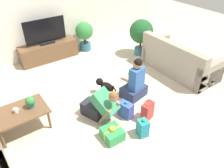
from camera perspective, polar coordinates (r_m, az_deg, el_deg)
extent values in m
plane|color=beige|center=(4.85, -4.58, -3.77)|extent=(16.00, 16.00, 0.00)
cube|color=white|center=(6.47, -17.92, 17.76)|extent=(8.40, 0.06, 2.60)
cube|color=gray|center=(5.97, 17.18, 5.23)|extent=(0.92, 1.94, 0.45)
cube|color=gray|center=(5.52, 15.53, 8.20)|extent=(0.20, 1.94, 0.42)
cube|color=gray|center=(5.52, 24.25, 2.14)|extent=(0.92, 0.16, 0.63)
cube|color=gray|center=(6.44, 11.32, 9.22)|extent=(0.92, 0.16, 0.63)
cube|color=#E5566B|center=(5.52, 19.28, 6.84)|extent=(0.18, 0.34, 0.32)
cube|color=#3366AD|center=(5.87, 14.45, 9.36)|extent=(0.18, 0.34, 0.32)
cube|color=brown|center=(4.21, -22.94, -6.69)|extent=(0.93, 0.64, 0.03)
cylinder|color=brown|center=(4.14, -26.69, -12.84)|extent=(0.04, 0.04, 0.40)
cylinder|color=brown|center=(4.20, -16.06, -8.98)|extent=(0.04, 0.04, 0.40)
cylinder|color=brown|center=(4.59, -18.44, -5.16)|extent=(0.04, 0.04, 0.40)
cube|color=brown|center=(6.53, -16.18, 8.20)|extent=(1.60, 0.47, 0.49)
cube|color=black|center=(6.42, -16.57, 10.36)|extent=(0.40, 0.20, 0.05)
cube|color=black|center=(6.30, -17.09, 13.21)|extent=(1.13, 0.03, 0.64)
cylinder|color=#336B84|center=(6.94, -6.97, 9.77)|extent=(0.34, 0.34, 0.24)
cylinder|color=brown|center=(6.86, -7.09, 11.26)|extent=(0.06, 0.06, 0.16)
sphere|color=#337F3D|center=(6.75, -7.27, 13.61)|extent=(0.53, 0.53, 0.53)
cylinder|color=#336B84|center=(6.67, 7.29, 8.59)|extent=(0.33, 0.33, 0.22)
cylinder|color=brown|center=(6.58, 7.42, 10.26)|extent=(0.06, 0.06, 0.20)
sphere|color=#1E5628|center=(6.43, 7.69, 13.43)|extent=(0.68, 0.68, 0.68)
cube|color=#23232D|center=(4.37, -4.96, -6.53)|extent=(0.42, 0.51, 0.28)
cube|color=#338456|center=(4.03, -1.93, -4.90)|extent=(0.48, 0.60, 0.48)
sphere|color=#8E6647|center=(3.80, 0.37, -3.46)|extent=(0.18, 0.18, 0.18)
sphere|color=brown|center=(3.78, 0.37, -3.09)|extent=(0.16, 0.16, 0.16)
cylinder|color=#8E6647|center=(4.02, -1.97, -8.59)|extent=(0.15, 0.28, 0.43)
cylinder|color=#8E6647|center=(4.19, 0.42, -6.41)|extent=(0.15, 0.28, 0.43)
cube|color=#283351|center=(4.87, 5.66, -1.88)|extent=(0.59, 0.49, 0.24)
cube|color=#3366AD|center=(4.63, 6.49, 1.47)|extent=(0.35, 0.26, 0.49)
sphere|color=tan|center=(4.47, 6.66, 5.14)|extent=(0.20, 0.20, 0.20)
sphere|color=black|center=(4.44, 6.79, 5.48)|extent=(0.18, 0.18, 0.18)
cylinder|color=tan|center=(4.86, 5.49, 2.24)|extent=(0.11, 0.27, 0.06)
cylinder|color=tan|center=(4.70, 3.51, 1.05)|extent=(0.11, 0.27, 0.06)
ellipsoid|color=black|center=(4.78, -1.30, -0.73)|extent=(0.27, 0.38, 0.19)
sphere|color=black|center=(4.86, -3.28, 0.60)|extent=(0.17, 0.17, 0.17)
sphere|color=olive|center=(4.91, -3.87, 0.72)|extent=(0.07, 0.07, 0.07)
cylinder|color=black|center=(4.66, 0.63, -1.18)|extent=(0.06, 0.11, 0.12)
cylinder|color=olive|center=(4.97, -1.89, -1.60)|extent=(0.04, 0.04, 0.14)
cylinder|color=olive|center=(4.90, -2.66, -2.19)|extent=(0.04, 0.04, 0.14)
cylinder|color=olive|center=(4.86, 0.13, -2.50)|extent=(0.04, 0.04, 0.14)
cylinder|color=olive|center=(4.79, -0.64, -3.12)|extent=(0.04, 0.04, 0.14)
cube|color=#2D934C|center=(3.93, 0.07, -12.90)|extent=(0.34, 0.36, 0.20)
cube|color=yellow|center=(3.93, 0.07, -12.90)|extent=(0.33, 0.04, 0.21)
sphere|color=yellow|center=(3.84, 0.08, -11.62)|extent=(0.12, 0.12, 0.12)
cube|color=teal|center=(3.98, 8.02, -11.33)|extent=(0.20, 0.22, 0.33)
cube|color=#2D934C|center=(3.98, 8.02, -11.33)|extent=(0.17, 0.06, 0.33)
sphere|color=#2D934C|center=(3.85, 8.25, -9.37)|extent=(0.06, 0.06, 0.06)
cube|color=#3D51BC|center=(4.32, 3.57, -6.70)|extent=(0.24, 0.32, 0.31)
cube|color=teal|center=(4.32, 3.57, -6.70)|extent=(0.18, 0.07, 0.31)
sphere|color=teal|center=(4.21, 3.65, -4.87)|extent=(0.06, 0.06, 0.06)
cube|color=red|center=(4.29, 9.23, -7.04)|extent=(0.30, 0.22, 0.37)
torus|color=#4C3823|center=(4.15, 9.49, -4.90)|extent=(0.21, 0.21, 0.01)
cylinder|color=silver|center=(4.16, -23.85, -6.38)|extent=(0.08, 0.08, 0.09)
torus|color=silver|center=(4.16, -23.18, -6.09)|extent=(0.06, 0.01, 0.06)
cylinder|color=#336B84|center=(4.19, -20.32, -5.30)|extent=(0.11, 0.11, 0.07)
sphere|color=#337F3D|center=(4.13, -20.60, -4.19)|extent=(0.17, 0.17, 0.17)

